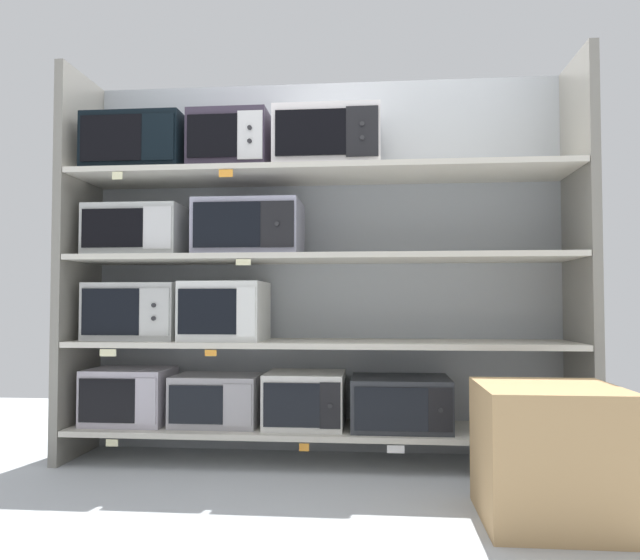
{
  "coord_description": "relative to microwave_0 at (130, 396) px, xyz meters",
  "views": [
    {
      "loc": [
        0.31,
        -3.34,
        0.87
      ],
      "look_at": [
        0.0,
        0.0,
        1.0
      ],
      "focal_mm": 34.09,
      "sensor_mm": 36.0,
      "label": 1
    }
  ],
  "objects": [
    {
      "name": "upright_right",
      "position": [
        2.48,
        0.0,
        0.75
      ],
      "size": [
        0.05,
        0.5,
        2.19
      ],
      "primitive_type": "cube",
      "color": "gray",
      "rests_on": "ground"
    },
    {
      "name": "upright_left",
      "position": [
        -0.32,
        0.0,
        0.75
      ],
      "size": [
        0.05,
        0.5,
        2.19
      ],
      "primitive_type": "cube",
      "color": "gray",
      "rests_on": "ground"
    },
    {
      "name": "microwave_7",
      "position": [
        0.68,
        -0.0,
        0.94
      ],
      "size": [
        0.58,
        0.4,
        0.31
      ],
      "color": "#9A99AE",
      "rests_on": "shelf_2"
    },
    {
      "name": "shelf_0",
      "position": [
        1.08,
        0.0,
        -0.17
      ],
      "size": [
        2.73,
        0.5,
        0.03
      ],
      "primitive_type": "cube",
      "color": "beige",
      "rests_on": "ground"
    },
    {
      "name": "price_tag_4",
      "position": [
        0.54,
        -0.25,
        0.27
      ],
      "size": [
        0.06,
        0.0,
        0.03
      ],
      "primitive_type": "cube",
      "color": "orange"
    },
    {
      "name": "back_panel",
      "position": [
        1.08,
        0.27,
        0.75
      ],
      "size": [
        2.93,
        0.04,
        2.19
      ],
      "primitive_type": "cube",
      "color": "#9EA3A8",
      "rests_on": "ground"
    },
    {
      "name": "microwave_5",
      "position": [
        0.55,
        0.0,
        0.48
      ],
      "size": [
        0.44,
        0.42,
        0.33
      ],
      "color": "silver",
      "rests_on": "shelf_1"
    },
    {
      "name": "price_tag_7",
      "position": [
        0.61,
        -0.25,
        1.2
      ],
      "size": [
        0.07,
        0.0,
        0.04
      ],
      "primitive_type": "cube",
      "color": "orange"
    },
    {
      "name": "microwave_9",
      "position": [
        0.58,
        0.0,
        1.42
      ],
      "size": [
        0.44,
        0.39,
        0.33
      ],
      "color": "#332A3A",
      "rests_on": "shelf_3"
    },
    {
      "name": "microwave_3",
      "position": [
        1.52,
        -0.0,
        -0.02
      ],
      "size": [
        0.53,
        0.43,
        0.28
      ],
      "color": "#2F3237",
      "rests_on": "shelf_0"
    },
    {
      "name": "shipping_carton",
      "position": [
        2.08,
        -0.82,
        -0.08
      ],
      "size": [
        0.54,
        0.54,
        0.54
      ],
      "primitive_type": "cube",
      "color": "tan",
      "rests_on": "ground"
    },
    {
      "name": "price_tag_6",
      "position": [
        0.02,
        -0.25,
        1.2
      ],
      "size": [
        0.06,
        0.0,
        0.04
      ],
      "primitive_type": "cube",
      "color": "beige"
    },
    {
      "name": "shelf_1",
      "position": [
        1.08,
        0.0,
        0.3
      ],
      "size": [
        2.73,
        0.5,
        0.03
      ],
      "primitive_type": "cube",
      "color": "beige"
    },
    {
      "name": "price_tag_5",
      "position": [
        0.7,
        -0.25,
        0.74
      ],
      "size": [
        0.08,
        0.0,
        0.03
      ],
      "primitive_type": "cube",
      "color": "beige"
    },
    {
      "name": "microwave_10",
      "position": [
        1.13,
        0.0,
        1.42
      ],
      "size": [
        0.58,
        0.39,
        0.33
      ],
      "color": "silver",
      "rests_on": "shelf_3"
    },
    {
      "name": "price_tag_1",
      "position": [
        1.02,
        -0.25,
        -0.21
      ],
      "size": [
        0.05,
        0.0,
        0.04
      ],
      "primitive_type": "cube",
      "color": "orange"
    },
    {
      "name": "shelf_3",
      "position": [
        1.08,
        0.0,
        1.24
      ],
      "size": [
        2.73,
        0.5,
        0.03
      ],
      "primitive_type": "cube",
      "color": "beige"
    },
    {
      "name": "microwave_0",
      "position": [
        0.0,
        0.0,
        0.0
      ],
      "size": [
        0.45,
        0.36,
        0.31
      ],
      "color": "#B8B1BD",
      "rests_on": "shelf_0"
    },
    {
      "name": "microwave_1",
      "position": [
        0.51,
        0.0,
        -0.02
      ],
      "size": [
        0.47,
        0.34,
        0.28
      ],
      "color": "#A39FA4",
      "rests_on": "shelf_0"
    },
    {
      "name": "microwave_2",
      "position": [
        1.0,
        -0.0,
        -0.01
      ],
      "size": [
        0.43,
        0.4,
        0.3
      ],
      "color": "silver",
      "rests_on": "shelf_0"
    },
    {
      "name": "microwave_8",
      "position": [
        0.05,
        -0.0,
        1.41
      ],
      "size": [
        0.55,
        0.43,
        0.32
      ],
      "color": "black",
      "rests_on": "shelf_3"
    },
    {
      "name": "microwave_4",
      "position": [
        0.03,
        -0.0,
        0.48
      ],
      "size": [
        0.52,
        0.34,
        0.32
      ],
      "color": "#BCBDBA",
      "rests_on": "shelf_1"
    },
    {
      "name": "ground",
      "position": [
        1.08,
        -1.0,
        -0.36
      ],
      "size": [
        6.73,
        6.0,
        0.02
      ],
      "primitive_type": "cube",
      "color": "#B2B7BC"
    },
    {
      "name": "price_tag_2",
      "position": [
        1.48,
        -0.25,
        -0.21
      ],
      "size": [
        0.09,
        0.0,
        0.04
      ],
      "primitive_type": "cube",
      "color": "white"
    },
    {
      "name": "shelf_2",
      "position": [
        1.08,
        0.0,
        0.77
      ],
      "size": [
        2.73,
        0.5,
        0.03
      ],
      "primitive_type": "cube",
      "color": "beige"
    },
    {
      "name": "microwave_6",
      "position": [
        0.04,
        0.0,
        0.93
      ],
      "size": [
        0.53,
        0.37,
        0.29
      ],
      "color": "#B8BBB8",
      "rests_on": "shelf_2"
    },
    {
      "name": "price_tag_0",
      "position": [
        0.01,
        -0.25,
        -0.21
      ],
      "size": [
        0.07,
        0.0,
        0.04
      ],
      "primitive_type": "cube",
      "color": "beige"
    },
    {
      "name": "price_tag_3",
      "position": [
        -0.02,
        -0.25,
        0.26
      ],
      "size": [
        0.09,
        0.0,
        0.04
      ],
      "primitive_type": "cube",
      "color": "beige"
    }
  ]
}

